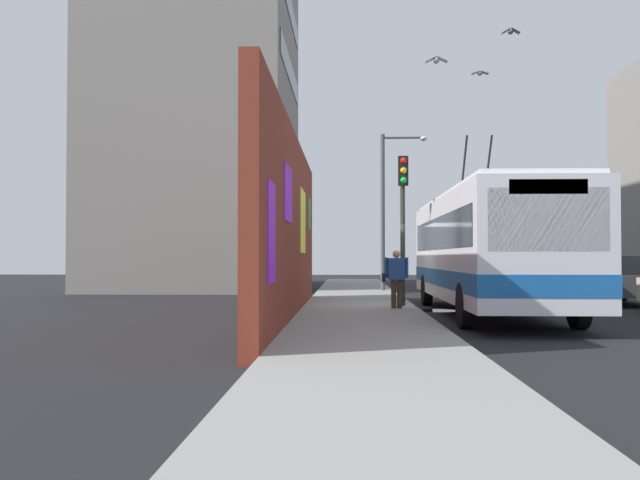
{
  "coord_description": "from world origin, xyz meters",
  "views": [
    {
      "loc": [
        -20.8,
        1.96,
        1.55
      ],
      "look_at": [
        -0.99,
        2.72,
        2.03
      ],
      "focal_mm": 39.26,
      "sensor_mm": 36.0,
      "label": 1
    }
  ],
  "objects_px": {
    "city_bus": "(487,248)",
    "parked_car_red": "(558,274)",
    "traffic_light": "(403,205)",
    "street_lamp": "(388,200)",
    "parked_car_navy": "(521,271)",
    "pedestrian_at_curb": "(396,275)",
    "parked_car_dark_gray": "(617,278)"
  },
  "relations": [
    {
      "from": "parked_car_dark_gray",
      "to": "street_lamp",
      "type": "relative_size",
      "value": 0.75
    },
    {
      "from": "traffic_light",
      "to": "pedestrian_at_curb",
      "type": "bearing_deg",
      "value": 164.31
    },
    {
      "from": "traffic_light",
      "to": "street_lamp",
      "type": "relative_size",
      "value": 0.65
    },
    {
      "from": "street_lamp",
      "to": "parked_car_navy",
      "type": "bearing_deg",
      "value": -46.42
    },
    {
      "from": "parked_car_dark_gray",
      "to": "parked_car_red",
      "type": "relative_size",
      "value": 1.0
    },
    {
      "from": "city_bus",
      "to": "pedestrian_at_curb",
      "type": "distance_m",
      "value": 2.54
    },
    {
      "from": "city_bus",
      "to": "traffic_light",
      "type": "relative_size",
      "value": 2.65
    },
    {
      "from": "parked_car_navy",
      "to": "traffic_light",
      "type": "bearing_deg",
      "value": 155.71
    },
    {
      "from": "traffic_light",
      "to": "parked_car_navy",
      "type": "bearing_deg",
      "value": -24.29
    },
    {
      "from": "city_bus",
      "to": "parked_car_navy",
      "type": "distance_m",
      "value": 18.32
    },
    {
      "from": "city_bus",
      "to": "pedestrian_at_curb",
      "type": "height_order",
      "value": "city_bus"
    },
    {
      "from": "parked_car_red",
      "to": "pedestrian_at_curb",
      "type": "bearing_deg",
      "value": 145.11
    },
    {
      "from": "parked_car_red",
      "to": "street_lamp",
      "type": "bearing_deg",
      "value": 94.47
    },
    {
      "from": "parked_car_navy",
      "to": "pedestrian_at_curb",
      "type": "xyz_separation_m",
      "value": [
        -17.23,
        7.62,
        0.23
      ]
    },
    {
      "from": "city_bus",
      "to": "parked_car_red",
      "type": "bearing_deg",
      "value": -24.85
    },
    {
      "from": "street_lamp",
      "to": "traffic_light",
      "type": "bearing_deg",
      "value": 179.25
    },
    {
      "from": "city_bus",
      "to": "parked_car_dark_gray",
      "type": "distance_m",
      "value": 7.1
    },
    {
      "from": "city_bus",
      "to": "pedestrian_at_curb",
      "type": "xyz_separation_m",
      "value": [
        0.31,
        2.42,
        -0.73
      ]
    },
    {
      "from": "city_bus",
      "to": "parked_car_red",
      "type": "relative_size",
      "value": 2.32
    },
    {
      "from": "pedestrian_at_curb",
      "to": "street_lamp",
      "type": "xyz_separation_m",
      "value": [
        10.35,
        -0.39,
        2.89
      ]
    },
    {
      "from": "parked_car_navy",
      "to": "street_lamp",
      "type": "height_order",
      "value": "street_lamp"
    },
    {
      "from": "parked_car_navy",
      "to": "pedestrian_at_curb",
      "type": "bearing_deg",
      "value": 156.15
    },
    {
      "from": "traffic_light",
      "to": "street_lamp",
      "type": "height_order",
      "value": "street_lamp"
    },
    {
      "from": "parked_car_red",
      "to": "traffic_light",
      "type": "relative_size",
      "value": 1.14
    },
    {
      "from": "parked_car_dark_gray",
      "to": "parked_car_red",
      "type": "distance_m",
      "value": 6.49
    },
    {
      "from": "parked_car_dark_gray",
      "to": "parked_car_red",
      "type": "xyz_separation_m",
      "value": [
        6.49,
        0.0,
        0.0
      ]
    },
    {
      "from": "parked_car_dark_gray",
      "to": "street_lamp",
      "type": "xyz_separation_m",
      "value": [
        5.92,
        7.23,
        3.12
      ]
    },
    {
      "from": "city_bus",
      "to": "street_lamp",
      "type": "height_order",
      "value": "street_lamp"
    },
    {
      "from": "parked_car_navy",
      "to": "pedestrian_at_curb",
      "type": "height_order",
      "value": "pedestrian_at_curb"
    },
    {
      "from": "parked_car_dark_gray",
      "to": "traffic_light",
      "type": "distance_m",
      "value": 8.43
    },
    {
      "from": "city_bus",
      "to": "parked_car_red",
      "type": "xyz_separation_m",
      "value": [
        11.23,
        -5.2,
        -0.96
      ]
    },
    {
      "from": "parked_car_dark_gray",
      "to": "street_lamp",
      "type": "bearing_deg",
      "value": 50.67
    }
  ]
}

